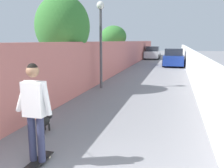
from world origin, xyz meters
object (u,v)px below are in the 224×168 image
tree_left_mid (63,27)px  car_far (152,53)px  skateboard (38,161)px  dog (45,121)px  tree_left_near (113,37)px  person_skateboarder (35,105)px  lamp_post (101,29)px  car_near (173,58)px

tree_left_mid → car_far: 20.70m
skateboard → dog: bearing=25.7°
tree_left_near → person_skateboarder: (-17.68, -3.14, -1.46)m
lamp_post → tree_left_mid: bearing=127.0°
tree_left_near → lamp_post: lamp_post is taller
tree_left_mid → person_skateboarder: (-6.18, -2.45, -1.70)m
tree_left_near → person_skateboarder: size_ratio=2.01×
tree_left_mid → lamp_post: size_ratio=1.05×
tree_left_mid → dog: tree_left_mid is taller
tree_left_near → car_far: tree_left_near is taller
person_skateboarder → dog: size_ratio=0.99×
person_skateboarder → car_near: 18.67m
tree_left_mid → lamp_post: 1.75m
dog → car_near: car_near is taller
skateboard → person_skateboarder: (-0.00, -0.00, 1.06)m
tree_left_near → person_skateboarder: 18.01m
car_near → tree_left_near: bearing=99.2°
tree_left_mid → person_skateboarder: 6.86m
skateboard → dog: dog is taller
car_near → lamp_post: bearing=164.1°
skateboard → car_far: car_far is taller
person_skateboarder → dog: 1.85m
lamp_post → dog: (-5.75, -0.34, -2.48)m
tree_left_near → dog: size_ratio=1.99×
tree_left_near → car_far: (8.99, -2.68, -1.87)m
skateboard → tree_left_mid: bearing=21.6°
car_far → lamp_post: bearing=178.2°
tree_left_near → lamp_post: size_ratio=0.89×
car_near → skateboard: bearing=173.3°
tree_left_mid → dog: (-4.69, -1.74, -2.55)m
tree_left_near → skateboard: size_ratio=4.44×
tree_left_mid → skateboard: tree_left_mid is taller
skateboard → car_near: size_ratio=0.20×
tree_left_mid → lamp_post: bearing=-53.0°
lamp_post → car_near: bearing=-15.9°
person_skateboarder → car_far: person_skateboarder is taller
tree_left_near → car_far: 9.57m
dog → tree_left_near: bearing=8.5°
car_near → car_far: bearing=17.9°
lamp_post → skateboard: (-7.23, -1.05, -2.69)m
tree_left_near → skateboard: (-17.68, -3.14, -2.51)m
dog → car_far: 25.19m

